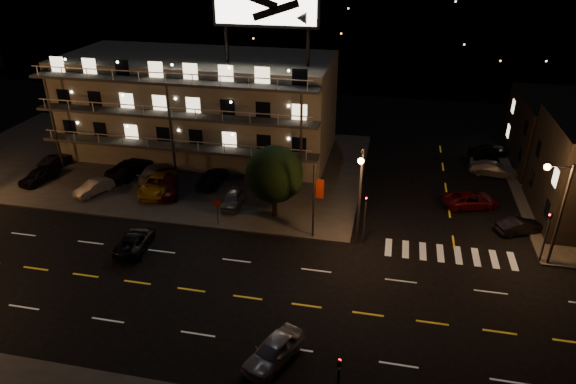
% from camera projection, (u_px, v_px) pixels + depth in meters
% --- Properties ---
extents(ground, '(140.00, 140.00, 0.00)m').
position_uv_depth(ground, '(219.00, 294.00, 34.67)').
color(ground, black).
rests_on(ground, ground).
extents(curb_nw, '(44.00, 24.00, 0.15)m').
position_uv_depth(curb_nw, '(155.00, 161.00, 54.69)').
color(curb_nw, '#343432').
rests_on(curb_nw, ground).
extents(motel, '(28.00, 13.80, 18.10)m').
position_uv_depth(motel, '(200.00, 105.00, 54.96)').
color(motel, gray).
rests_on(motel, ground).
extents(streetlight_nc, '(0.44, 1.92, 8.00)m').
position_uv_depth(streetlight_nc, '(360.00, 189.00, 37.78)').
color(streetlight_nc, '#2D2D30').
rests_on(streetlight_nc, ground).
extents(streetlight_ne, '(1.92, 0.44, 8.00)m').
position_uv_depth(streetlight_ne, '(557.00, 205.00, 35.57)').
color(streetlight_ne, '#2D2D30').
rests_on(streetlight_ne, ground).
extents(signal_nw, '(0.20, 0.27, 4.60)m').
position_uv_depth(signal_nw, '(365.00, 214.00, 39.26)').
color(signal_nw, '#2D2D30').
rests_on(signal_nw, ground).
extents(signal_ne, '(0.27, 0.20, 4.60)m').
position_uv_depth(signal_ne, '(547.00, 232.00, 36.85)').
color(signal_ne, '#2D2D30').
rests_on(signal_ne, ground).
extents(banner_north, '(0.83, 0.16, 6.40)m').
position_uv_depth(banner_north, '(315.00, 200.00, 39.51)').
color(banner_north, '#2D2D30').
rests_on(banner_north, ground).
extents(stop_sign, '(0.91, 0.11, 2.61)m').
position_uv_depth(stop_sign, '(217.00, 208.00, 41.94)').
color(stop_sign, '#2D2D30').
rests_on(stop_sign, ground).
extents(tree, '(4.99, 4.80, 6.28)m').
position_uv_depth(tree, '(274.00, 176.00, 42.36)').
color(tree, black).
rests_on(tree, curb_nw).
extents(lot_car_0, '(2.50, 4.41, 1.41)m').
position_uv_depth(lot_car_0, '(39.00, 175.00, 49.65)').
color(lot_car_0, black).
rests_on(lot_car_0, curb_nw).
extents(lot_car_1, '(2.75, 4.01, 1.25)m').
position_uv_depth(lot_car_1, '(94.00, 187.00, 47.42)').
color(lot_car_1, gray).
rests_on(lot_car_1, curb_nw).
extents(lot_car_2, '(3.27, 5.83, 1.54)m').
position_uv_depth(lot_car_2, '(157.00, 184.00, 47.70)').
color(lot_car_2, '#CB9113').
rests_on(lot_car_2, curb_nw).
extents(lot_car_3, '(3.76, 5.31, 1.43)m').
position_uv_depth(lot_car_3, '(167.00, 186.00, 47.56)').
color(lot_car_3, '#4F0B0F').
rests_on(lot_car_3, curb_nw).
extents(lot_car_4, '(1.79, 3.94, 1.31)m').
position_uv_depth(lot_car_4, '(233.00, 199.00, 45.36)').
color(lot_car_4, gray).
rests_on(lot_car_4, curb_nw).
extents(lot_car_5, '(1.77, 3.92, 1.25)m').
position_uv_depth(lot_car_5, '(55.00, 161.00, 52.98)').
color(lot_car_5, black).
rests_on(lot_car_5, curb_nw).
extents(lot_car_6, '(3.58, 5.79, 1.49)m').
position_uv_depth(lot_car_6, '(131.00, 167.00, 51.28)').
color(lot_car_6, black).
rests_on(lot_car_6, curb_nw).
extents(lot_car_7, '(2.15, 4.79, 1.36)m').
position_uv_depth(lot_car_7, '(154.00, 172.00, 50.39)').
color(lot_car_7, gray).
rests_on(lot_car_7, curb_nw).
extents(lot_car_8, '(2.18, 4.62, 1.53)m').
position_uv_depth(lot_car_8, '(212.00, 177.00, 49.11)').
color(lot_car_8, black).
rests_on(lot_car_8, curb_nw).
extents(lot_car_9, '(1.93, 3.95, 1.25)m').
position_uv_depth(lot_car_9, '(270.00, 180.00, 48.85)').
color(lot_car_9, '#4F0B0F').
rests_on(lot_car_9, curb_nw).
extents(side_car_0, '(4.04, 2.75, 1.26)m').
position_uv_depth(side_car_0, '(520.00, 226.00, 41.42)').
color(side_car_0, black).
rests_on(side_car_0, ground).
extents(side_car_1, '(5.32, 3.61, 1.35)m').
position_uv_depth(side_car_1, '(471.00, 200.00, 45.40)').
color(side_car_1, '#4F0B0F').
rests_on(side_car_1, ground).
extents(side_car_2, '(4.93, 2.52, 1.37)m').
position_uv_depth(side_car_2, '(493.00, 169.00, 51.46)').
color(side_car_2, gray).
rests_on(side_car_2, ground).
extents(side_car_3, '(4.56, 3.13, 1.44)m').
position_uv_depth(side_car_3, '(489.00, 151.00, 55.59)').
color(side_car_3, black).
rests_on(side_car_3, ground).
extents(road_car_east, '(3.31, 4.66, 1.47)m').
position_uv_depth(road_car_east, '(274.00, 351.00, 28.92)').
color(road_car_east, gray).
rests_on(road_car_east, ground).
extents(road_car_west, '(2.58, 4.75, 1.27)m').
position_uv_depth(road_car_west, '(135.00, 241.00, 39.44)').
color(road_car_west, black).
rests_on(road_car_west, ground).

